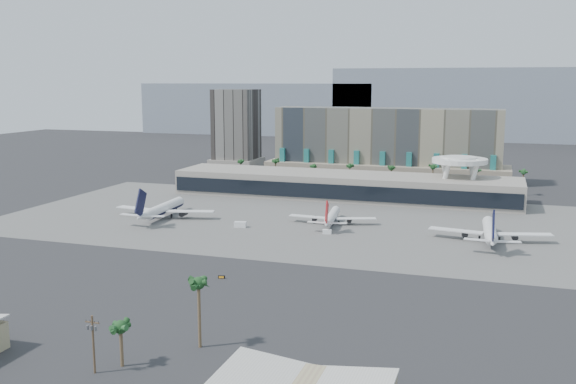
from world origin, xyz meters
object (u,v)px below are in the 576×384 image
(airliner_centre, at_px, (332,217))
(taxiway_sign, at_px, (222,277))
(airliner_right, at_px, (490,231))
(utility_pole, at_px, (93,339))
(service_vehicle_a, at_px, (240,225))
(service_vehicle_b, at_px, (327,232))
(airliner_left, at_px, (163,209))

(airliner_centre, distance_m, taxiway_sign, 81.67)
(airliner_centre, xyz_separation_m, airliner_right, (61.32, -9.89, 0.70))
(utility_pole, relative_size, service_vehicle_a, 2.57)
(airliner_centre, xyz_separation_m, service_vehicle_b, (2.39, -16.70, -2.37))
(utility_pole, distance_m, airliner_left, 147.68)
(utility_pole, distance_m, taxiway_sign, 65.19)
(utility_pole, bearing_deg, taxiway_sign, 91.21)
(service_vehicle_b, distance_m, taxiway_sign, 65.70)
(utility_pole, distance_m, airliner_centre, 145.95)
(service_vehicle_a, relative_size, service_vehicle_b, 1.41)
(airliner_centre, distance_m, service_vehicle_b, 17.04)
(service_vehicle_a, bearing_deg, taxiway_sign, -82.74)
(service_vehicle_a, xyz_separation_m, taxiway_sign, (20.35, -63.91, -0.68))
(airliner_right, bearing_deg, service_vehicle_a, -179.06)
(service_vehicle_a, bearing_deg, airliner_left, 160.23)
(airliner_centre, bearing_deg, airliner_right, -16.19)
(service_vehicle_b, height_order, taxiway_sign, service_vehicle_b)
(airliner_centre, relative_size, service_vehicle_a, 7.89)
(airliner_left, bearing_deg, service_vehicle_a, -12.81)
(airliner_left, bearing_deg, service_vehicle_b, -8.31)
(taxiway_sign, bearing_deg, airliner_left, 115.49)
(taxiway_sign, bearing_deg, airliner_right, 29.39)
(airliner_right, distance_m, service_vehicle_b, 59.40)
(utility_pole, bearing_deg, airliner_right, 61.77)
(service_vehicle_a, distance_m, service_vehicle_b, 35.57)
(airliner_left, distance_m, service_vehicle_a, 38.64)
(utility_pole, relative_size, taxiway_sign, 5.87)
(airliner_centre, height_order, airliner_right, airliner_right)
(utility_pole, height_order, service_vehicle_b, utility_pole)
(airliner_right, height_order, taxiway_sign, airliner_right)
(utility_pole, bearing_deg, service_vehicle_b, 83.86)
(airliner_right, bearing_deg, airliner_left, 177.05)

